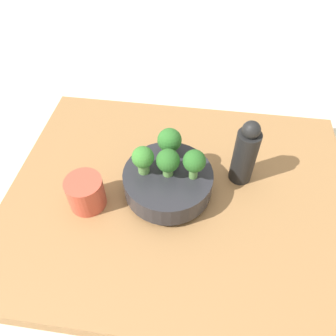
# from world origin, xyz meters

# --- Properties ---
(ground_plane) EXTENTS (6.00, 6.00, 0.00)m
(ground_plane) POSITION_xyz_m (0.00, 0.00, 0.00)
(ground_plane) COLOR beige
(table) EXTENTS (0.83, 0.66, 0.05)m
(table) POSITION_xyz_m (0.00, 0.00, 0.02)
(table) COLOR #9E7042
(table) RESTS_ON ground_plane
(bowl) EXTENTS (0.21, 0.21, 0.07)m
(bowl) POSITION_xyz_m (-0.03, -0.00, 0.09)
(bowl) COLOR #28282D
(bowl) RESTS_ON table
(broccoli_floret_center) EXTENTS (0.05, 0.05, 0.07)m
(broccoli_floret_center) POSITION_xyz_m (-0.03, -0.00, 0.16)
(broccoli_floret_center) COLOR #609347
(broccoli_floret_center) RESTS_ON bowl
(broccoli_floret_back) EXTENTS (0.06, 0.06, 0.07)m
(broccoli_floret_back) POSITION_xyz_m (-0.03, 0.06, 0.16)
(broccoli_floret_back) COLOR #7AB256
(broccoli_floret_back) RESTS_ON bowl
(broccoli_floret_left) EXTENTS (0.05, 0.05, 0.07)m
(broccoli_floret_left) POSITION_xyz_m (-0.08, -0.00, 0.16)
(broccoli_floret_left) COLOR #609347
(broccoli_floret_left) RESTS_ON bowl
(broccoli_floret_right) EXTENTS (0.05, 0.05, 0.08)m
(broccoli_floret_right) POSITION_xyz_m (0.03, -0.00, 0.16)
(broccoli_floret_right) COLOR #609347
(broccoli_floret_right) RESTS_ON bowl
(cup) EXTENTS (0.09, 0.09, 0.08)m
(cup) POSITION_xyz_m (-0.21, -0.06, 0.09)
(cup) COLOR #C64C38
(cup) RESTS_ON table
(pepper_mill) EXTENTS (0.06, 0.06, 0.18)m
(pepper_mill) POSITION_xyz_m (0.14, 0.07, 0.13)
(pepper_mill) COLOR black
(pepper_mill) RESTS_ON table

